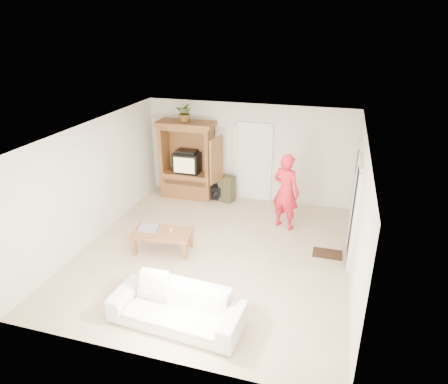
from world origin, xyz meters
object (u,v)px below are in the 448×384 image
object	(u,v)px
armoire	(188,165)
sofa	(177,307)
man	(286,192)
coffee_table	(163,234)

from	to	relation	value
armoire	sofa	world-z (taller)	armoire
man	sofa	world-z (taller)	man
armoire	sofa	distance (m)	5.17
sofa	coffee_table	distance (m)	2.27
sofa	coffee_table	xyz separation A→B (m)	(-1.13, 1.97, 0.09)
armoire	coffee_table	bearing A→B (deg)	-79.94
armoire	sofa	size ratio (longest dim) A/B	0.98
man	coffee_table	bearing A→B (deg)	59.91
man	sofa	xyz separation A→B (m)	(-1.17, -3.77, -0.60)
armoire	sofa	bearing A→B (deg)	-71.36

